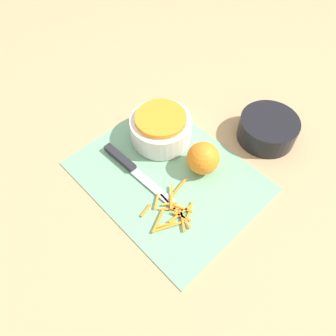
{
  "coord_description": "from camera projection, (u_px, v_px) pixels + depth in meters",
  "views": [
    {
      "loc": [
        0.34,
        -0.33,
        0.7
      ],
      "look_at": [
        0.0,
        0.0,
        0.04
      ],
      "focal_mm": 35.0,
      "sensor_mm": 36.0,
      "label": 1
    }
  ],
  "objects": [
    {
      "name": "cutting_board",
      "position": [
        168.0,
        175.0,
        0.84
      ],
      "size": [
        0.46,
        0.36,
        0.01
      ],
      "color": "#75AD84",
      "rests_on": "ground_plane"
    },
    {
      "name": "peel_pile",
      "position": [
        173.0,
        211.0,
        0.77
      ],
      "size": [
        0.12,
        0.16,
        0.01
      ],
      "color": "orange",
      "rests_on": "cutting_board"
    },
    {
      "name": "knife",
      "position": [
        127.0,
        164.0,
        0.85
      ],
      "size": [
        0.25,
        0.03,
        0.02
      ],
      "rotation": [
        0.0,
        0.0,
        0.03
      ],
      "color": "#232328",
      "rests_on": "cutting_board"
    },
    {
      "name": "bowl_speckled",
      "position": [
        161.0,
        128.0,
        0.88
      ],
      "size": [
        0.17,
        0.17,
        0.08
      ],
      "color": "silver",
      "rests_on": "cutting_board"
    },
    {
      "name": "ground_plane",
      "position": [
        168.0,
        176.0,
        0.84
      ],
      "size": [
        4.0,
        4.0,
        0.0
      ],
      "primitive_type": "plane",
      "color": "tan"
    },
    {
      "name": "orange_left",
      "position": [
        203.0,
        158.0,
        0.82
      ],
      "size": [
        0.08,
        0.08,
        0.08
      ],
      "color": "orange",
      "rests_on": "cutting_board"
    },
    {
      "name": "bowl_dark",
      "position": [
        268.0,
        129.0,
        0.89
      ],
      "size": [
        0.16,
        0.16,
        0.07
      ],
      "color": "black",
      "rests_on": "ground_plane"
    }
  ]
}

